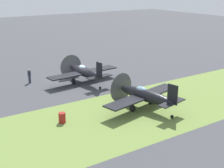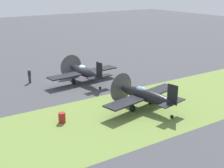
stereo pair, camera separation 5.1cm
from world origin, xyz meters
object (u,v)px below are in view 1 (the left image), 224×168
airplane_wingman (145,95)px  airplane_lead (84,72)px  fuel_drum (62,118)px  ground_crew_chief (29,76)px

airplane_wingman → airplane_lead: bearing=83.5°
airplane_lead → fuel_drum: 11.35m
airplane_lead → airplane_wingman: 10.32m
ground_crew_chief → fuel_drum: bearing=32.8°
airplane_lead → airplane_wingman: bearing=-90.0°
airplane_wingman → fuel_drum: size_ratio=10.15×
ground_crew_chief → fuel_drum: 12.47m
airplane_lead → ground_crew_chief: size_ratio=5.23×
airplane_lead → airplane_wingman: size_ratio=0.99×
airplane_wingman → fuel_drum: bearing=158.7°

